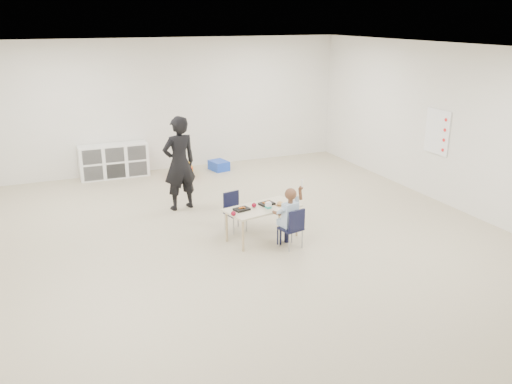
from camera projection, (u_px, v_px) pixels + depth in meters
name	position (u px, v px, depth m)	size (l,w,h in m)	color
room	(243.00, 152.00, 7.63)	(9.00, 9.02, 2.80)	#B5A58B
table	(262.00, 223.00, 8.15)	(1.21, 0.78, 0.51)	beige
chair_near	(291.00, 228.00, 7.84)	(0.30, 0.28, 0.61)	black
chair_far	(236.00, 212.00, 8.44)	(0.30, 0.28, 0.61)	black
child	(291.00, 216.00, 7.78)	(0.41, 0.41, 0.97)	#AFCEED
lunch_tray_near	(267.00, 204.00, 8.17)	(0.22, 0.16, 0.03)	black
lunch_tray_far	(242.00, 209.00, 7.94)	(0.22, 0.16, 0.03)	black
milk_carton	(268.00, 206.00, 7.99)	(0.07, 0.07, 0.10)	white
bread_roll	(280.00, 203.00, 8.12)	(0.09, 0.09, 0.07)	tan
apple_near	(254.00, 205.00, 8.04)	(0.07, 0.07, 0.07)	maroon
apple_far	(233.00, 214.00, 7.70)	(0.07, 0.07, 0.07)	maroon
cubby_shelf	(114.00, 161.00, 11.26)	(1.40, 0.40, 0.70)	white
rules_poster	(437.00, 132.00, 9.68)	(0.02, 0.60, 0.80)	white
adult	(179.00, 163.00, 9.27)	(0.60, 0.39, 1.64)	black
bin_red	(181.00, 171.00, 11.34)	(0.38, 0.49, 0.24)	red
bin_yellow	(183.00, 169.00, 11.51)	(0.35, 0.45, 0.22)	orange
bin_blue	(219.00, 165.00, 11.84)	(0.33, 0.42, 0.21)	blue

